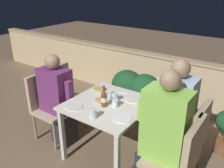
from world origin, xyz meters
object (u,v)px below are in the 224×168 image
at_px(person_blue_shirt, 172,119).
at_px(beer_bottle, 104,98).
at_px(chair_left_near, 48,100).
at_px(chair_right_near, 180,155).
at_px(chair_right_far, 189,136).
at_px(person_purple_stripe, 58,100).
at_px(chair_left_far, 62,92).
at_px(person_green_blouse, 161,136).

relative_size(person_blue_shirt, beer_bottle, 5.44).
bearing_deg(person_blue_shirt, chair_left_near, -169.02).
relative_size(chair_right_near, chair_right_far, 1.00).
xyz_separation_m(person_purple_stripe, chair_left_far, (-0.26, 0.31, -0.07)).
height_order(chair_left_far, chair_right_far, same).
xyz_separation_m(chair_left_far, person_blue_shirt, (1.69, 0.01, 0.14)).
relative_size(chair_left_far, chair_right_near, 1.00).
distance_m(chair_right_near, beer_bottle, 1.01).
relative_size(chair_left_near, beer_bottle, 3.72).
xyz_separation_m(chair_right_far, beer_bottle, (-0.93, -0.27, 0.28)).
bearing_deg(person_green_blouse, chair_right_far, 64.00).
xyz_separation_m(person_blue_shirt, beer_bottle, (-0.72, -0.27, 0.14)).
distance_m(person_purple_stripe, chair_right_far, 1.67).
height_order(chair_left_near, chair_right_far, same).
bearing_deg(chair_right_far, person_blue_shirt, 180.00).
bearing_deg(beer_bottle, person_purple_stripe, -175.72).
bearing_deg(person_green_blouse, chair_left_far, 168.80).
xyz_separation_m(person_green_blouse, beer_bottle, (-0.76, 0.08, 0.15)).
height_order(chair_right_near, person_blue_shirt, person_blue_shirt).
height_order(person_purple_stripe, beer_bottle, person_purple_stripe).
xyz_separation_m(person_purple_stripe, beer_bottle, (0.71, 0.05, 0.21)).
bearing_deg(chair_left_far, person_purple_stripe, -50.50).
xyz_separation_m(chair_left_far, person_green_blouse, (1.73, -0.34, 0.13)).
bearing_deg(person_green_blouse, chair_left_near, 178.97).
height_order(person_green_blouse, beer_bottle, person_green_blouse).
height_order(chair_left_far, chair_right_near, same).
xyz_separation_m(chair_right_far, person_blue_shirt, (-0.21, 0.00, 0.14)).
distance_m(chair_left_near, person_blue_shirt, 1.68).
bearing_deg(chair_left_near, person_purple_stripe, 0.00).
relative_size(person_purple_stripe, person_green_blouse, 0.90).
xyz_separation_m(chair_left_near, person_green_blouse, (1.68, -0.03, 0.13)).
distance_m(person_green_blouse, person_blue_shirt, 0.35).
bearing_deg(chair_right_near, chair_left_far, 169.97).
xyz_separation_m(chair_left_near, person_blue_shirt, (1.64, 0.32, 0.14)).
bearing_deg(person_purple_stripe, chair_left_far, 129.50).
height_order(chair_left_near, person_purple_stripe, person_purple_stripe).
bearing_deg(person_blue_shirt, beer_bottle, -159.80).
bearing_deg(person_blue_shirt, chair_left_far, -179.75).
bearing_deg(person_blue_shirt, person_purple_stripe, -167.46).
bearing_deg(beer_bottle, chair_right_far, 15.97).
xyz_separation_m(person_purple_stripe, person_blue_shirt, (1.43, 0.32, 0.07)).
height_order(chair_right_near, chair_right_far, same).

